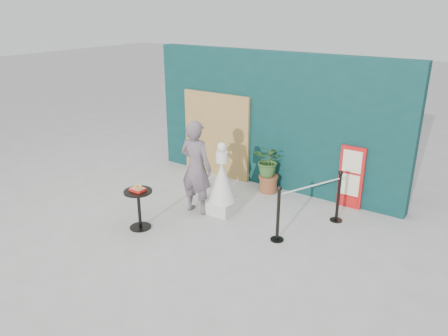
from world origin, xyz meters
The scene contains 10 objects.
ground centered at (0.00, 0.00, 0.00)m, with size 60.00×60.00×0.00m, color #ADAAA5.
back_wall centered at (0.00, 3.15, 1.50)m, with size 6.00×0.30×3.00m, color #0A2F30.
bamboo_fence centered at (-1.40, 2.94, 1.00)m, with size 1.80×0.08×2.00m, color tan.
woman centered at (-0.55, 1.05, 0.94)m, with size 0.69×0.45×1.88m, color #685963.
menu_board centered at (1.90, 2.95, 0.65)m, with size 0.50×0.07×1.30m.
statue centered at (-0.10, 1.28, 0.60)m, with size 0.57×0.57×1.47m.
cafe_table centered at (-1.01, -0.10, 0.50)m, with size 0.52×0.52×0.75m.
food_basket centered at (-1.01, -0.09, 0.79)m, with size 0.26×0.19×0.11m.
planter centered at (0.16, 2.72, 0.63)m, with size 0.64×0.56×1.09m.
stanchion_barrier centered at (1.62, 1.58, 0.49)m, with size 0.84×1.54×1.03m.
Camera 1 is at (4.35, -5.22, 3.93)m, focal length 35.00 mm.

